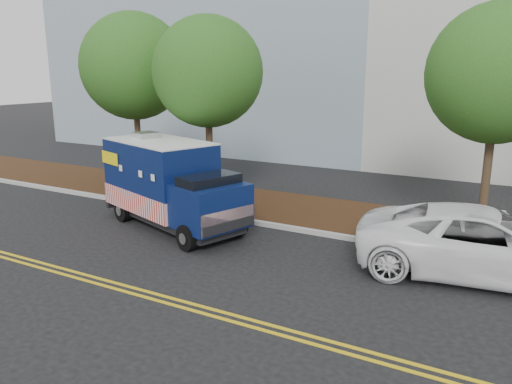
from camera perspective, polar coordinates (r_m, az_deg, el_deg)
The scene contains 11 objects.
ground at distance 16.68m, azimuth -7.44°, elevation -4.14°, with size 120.00×120.00×0.00m, color black.
curb at distance 17.75m, azimuth -4.78°, elevation -2.71°, with size 120.00×0.18×0.15m, color #9E9E99.
mulch_strip at distance 19.46m, azimuth -1.35°, elevation -1.18°, with size 120.00×4.00×0.15m, color black.
centerline_near at distance 13.59m, azimuth -18.73°, elevation -9.00°, with size 120.00×0.10×0.01m, color gold.
centerline_far at distance 13.44m, azimuth -19.52°, elevation -9.33°, with size 120.00×0.10×0.01m, color gold.
tree_a at distance 22.17m, azimuth -13.77°, elevation 13.75°, with size 4.45×4.45×7.47m.
tree_b at distance 18.66m, azimuth -5.54°, elevation 13.47°, with size 4.02×4.02×7.04m.
tree_c at distance 16.51m, azimuth 25.90°, elevation 12.05°, with size 4.11×4.11×7.06m.
sign_post at distance 18.26m, azimuth -7.44°, elevation 1.34°, with size 0.06×0.06×2.40m, color #473828.
food_truck at distance 16.73m, azimuth -9.92°, elevation 0.69°, with size 6.09×3.81×3.03m.
white_car at distance 13.82m, azimuth 24.68°, elevation -5.36°, with size 2.88×6.26×1.74m, color white.
Camera 1 is at (9.51, -12.72, 5.10)m, focal length 35.00 mm.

